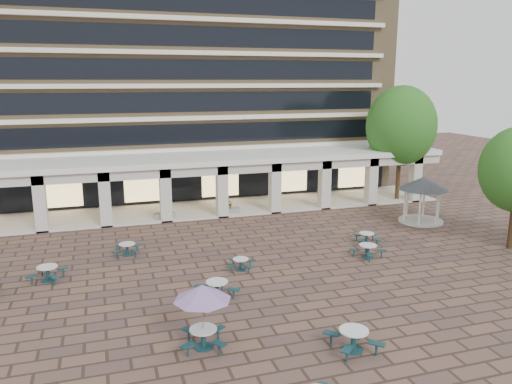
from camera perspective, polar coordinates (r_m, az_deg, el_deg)
The scene contains 15 objects.
ground at distance 26.18m, azimuth -1.95°, elevation -10.14°, with size 120.00×120.00×0.00m, color brown.
apartment_building at distance 49.22m, azimuth -10.29°, elevation 15.33°, with size 40.00×15.50×25.20m.
retail_arcade at distance 39.27m, azimuth -7.75°, elevation 2.06°, with size 42.00×6.60×4.40m.
picnic_table_1 at distance 20.22m, azimuth 11.08°, elevation -16.05°, with size 1.96×1.96×0.86m.
picnic_table_5 at distance 27.49m, azimuth -1.76°, elevation -8.14°, with size 1.77×1.77×0.65m.
picnic_table_6 at distance 19.39m, azimuth -6.16°, elevation -11.63°, with size 2.24×2.24×2.58m.
picnic_table_7 at distance 30.03m, azimuth 12.66°, elevation -6.47°, with size 2.11×2.11×0.77m.
picnic_table_8 at distance 28.19m, azimuth -22.72°, elevation -8.44°, with size 2.10×2.10×0.78m.
picnic_table_9 at distance 30.68m, azimuth -14.50°, elevation -6.23°, with size 1.79×1.79×0.71m.
picnic_table_10 at distance 24.28m, azimuth -4.49°, elevation -10.84°, with size 2.07×2.07×0.80m.
picnic_table_13 at distance 32.47m, azimuth 12.53°, elevation -5.07°, with size 1.88×1.88×0.71m.
gazebo at distance 37.95m, azimuth 18.55°, elevation 0.38°, with size 3.57×3.57×3.32m.
tree_east_c at distance 43.96m, azimuth 16.26°, elevation 7.25°, with size 5.86×5.86×9.76m.
planter_left at distance 37.68m, azimuth -10.38°, elevation -2.34°, with size 1.50×0.63×1.29m.
planter_right at distance 38.56m, azimuth -3.03°, elevation -1.86°, with size 1.50×0.79×1.24m.
Camera 1 is at (-6.36, -23.28, 10.15)m, focal length 35.00 mm.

